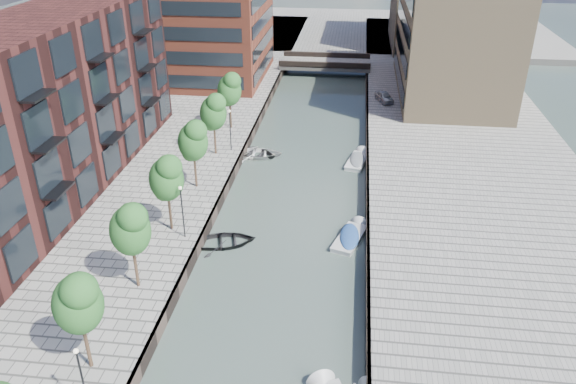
% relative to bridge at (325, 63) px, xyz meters
% --- Properties ---
extents(water, '(300.00, 300.00, 0.00)m').
position_rel_bridge_xyz_m(water, '(0.00, -32.00, -1.39)').
color(water, '#38473F').
rests_on(water, ground).
extents(quay_right, '(20.00, 140.00, 1.00)m').
position_rel_bridge_xyz_m(quay_right, '(16.00, -32.00, -0.89)').
color(quay_right, gray).
rests_on(quay_right, ground).
extents(quay_wall_left, '(0.25, 140.00, 1.00)m').
position_rel_bridge_xyz_m(quay_wall_left, '(-6.10, -32.00, -0.89)').
color(quay_wall_left, '#332823').
rests_on(quay_wall_left, ground).
extents(quay_wall_right, '(0.25, 140.00, 1.00)m').
position_rel_bridge_xyz_m(quay_wall_right, '(6.10, -32.00, -0.89)').
color(quay_wall_right, '#332823').
rests_on(quay_wall_right, ground).
extents(far_closure, '(80.00, 40.00, 1.00)m').
position_rel_bridge_xyz_m(far_closure, '(0.00, 28.00, -0.89)').
color(far_closure, gray).
rests_on(far_closure, ground).
extents(apartment_block, '(8.00, 38.00, 14.00)m').
position_rel_bridge_xyz_m(apartment_block, '(-20.00, -42.00, 6.61)').
color(apartment_block, black).
rests_on(apartment_block, quay_left).
extents(tan_block_near, '(12.00, 25.00, 14.00)m').
position_rel_bridge_xyz_m(tan_block_near, '(16.00, -10.00, 6.61)').
color(tan_block_near, '#8E7757').
rests_on(tan_block_near, quay_right).
extents(bridge, '(13.00, 6.00, 1.30)m').
position_rel_bridge_xyz_m(bridge, '(0.00, 0.00, 0.00)').
color(bridge, gray).
rests_on(bridge, ground).
extents(tree_1, '(2.50, 2.50, 5.95)m').
position_rel_bridge_xyz_m(tree_1, '(-8.50, -61.00, 3.92)').
color(tree_1, '#382619').
rests_on(tree_1, quay_left).
extents(tree_2, '(2.50, 2.50, 5.95)m').
position_rel_bridge_xyz_m(tree_2, '(-8.50, -54.00, 3.92)').
color(tree_2, '#382619').
rests_on(tree_2, quay_left).
extents(tree_3, '(2.50, 2.50, 5.95)m').
position_rel_bridge_xyz_m(tree_3, '(-8.50, -47.00, 3.92)').
color(tree_3, '#382619').
rests_on(tree_3, quay_left).
extents(tree_4, '(2.50, 2.50, 5.95)m').
position_rel_bridge_xyz_m(tree_4, '(-8.50, -40.00, 3.92)').
color(tree_4, '#382619').
rests_on(tree_4, quay_left).
extents(tree_5, '(2.50, 2.50, 5.95)m').
position_rel_bridge_xyz_m(tree_5, '(-8.50, -33.00, 3.92)').
color(tree_5, '#382619').
rests_on(tree_5, quay_left).
extents(tree_6, '(2.50, 2.50, 5.95)m').
position_rel_bridge_xyz_m(tree_6, '(-8.50, -26.00, 3.92)').
color(tree_6, '#382619').
rests_on(tree_6, quay_left).
extents(lamp_0, '(0.24, 0.24, 4.12)m').
position_rel_bridge_xyz_m(lamp_0, '(-7.20, -64.00, 2.12)').
color(lamp_0, black).
rests_on(lamp_0, quay_left).
extents(lamp_1, '(0.24, 0.24, 4.12)m').
position_rel_bridge_xyz_m(lamp_1, '(-7.20, -48.00, 2.12)').
color(lamp_1, black).
rests_on(lamp_1, quay_left).
extents(lamp_2, '(0.24, 0.24, 4.12)m').
position_rel_bridge_xyz_m(lamp_2, '(-7.20, -32.00, 2.12)').
color(lamp_2, black).
rests_on(lamp_2, quay_left).
extents(sloop_1, '(5.39, 4.49, 0.96)m').
position_rel_bridge_xyz_m(sloop_1, '(-4.47, -47.13, -1.39)').
color(sloop_1, black).
rests_on(sloop_1, ground).
extents(sloop_3, '(5.59, 4.31, 1.07)m').
position_rel_bridge_xyz_m(sloop_3, '(-4.87, -31.09, -1.39)').
color(sloop_3, white).
rests_on(sloop_3, ground).
extents(sloop_4, '(5.86, 4.99, 1.03)m').
position_rel_bridge_xyz_m(sloop_4, '(-5.23, -30.85, -1.39)').
color(sloop_4, black).
rests_on(sloop_4, ground).
extents(motorboat_3, '(2.85, 4.83, 1.53)m').
position_rel_bridge_xyz_m(motorboat_3, '(4.87, -45.14, -1.20)').
color(motorboat_3, silver).
rests_on(motorboat_3, ground).
extents(motorboat_4, '(2.48, 4.82, 1.53)m').
position_rel_bridge_xyz_m(motorboat_4, '(5.22, -31.02, -1.20)').
color(motorboat_4, silver).
rests_on(motorboat_4, ground).
extents(car, '(2.55, 3.79, 1.20)m').
position_rel_bridge_xyz_m(car, '(8.10, -15.30, 0.21)').
color(car, '#B6B7BB').
rests_on(car, quay_right).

